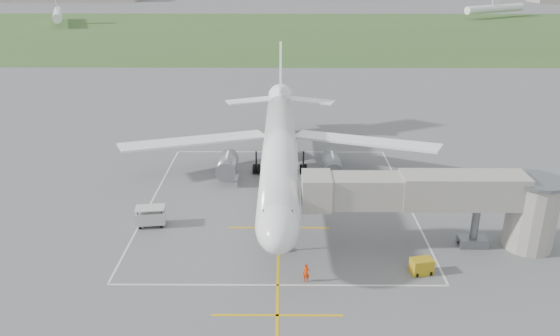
{
  "coord_description": "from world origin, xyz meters",
  "views": [
    {
      "loc": [
        0.43,
        -58.04,
        25.5
      ],
      "look_at": [
        0.08,
        -4.0,
        4.0
      ],
      "focal_mm": 35.0,
      "sensor_mm": 36.0,
      "label": 1
    }
  ],
  "objects_px": {
    "gpu_unit": "(422,266)",
    "airliner": "(280,150)",
    "baggage_cart": "(151,216)",
    "ramp_worker_nose": "(306,273)",
    "jet_bridge": "(453,200)",
    "ramp_worker_wing": "(226,175)"
  },
  "relations": [
    {
      "from": "gpu_unit",
      "to": "ramp_worker_nose",
      "type": "distance_m",
      "value": 9.95
    },
    {
      "from": "jet_bridge",
      "to": "baggage_cart",
      "type": "bearing_deg",
      "value": 172.14
    },
    {
      "from": "ramp_worker_nose",
      "to": "ramp_worker_wing",
      "type": "distance_m",
      "value": 22.86
    },
    {
      "from": "jet_bridge",
      "to": "gpu_unit",
      "type": "bearing_deg",
      "value": -127.51
    },
    {
      "from": "jet_bridge",
      "to": "baggage_cart",
      "type": "xyz_separation_m",
      "value": [
        -28.46,
        3.93,
        -3.73
      ]
    },
    {
      "from": "ramp_worker_nose",
      "to": "gpu_unit",
      "type": "bearing_deg",
      "value": 13.89
    },
    {
      "from": "ramp_worker_wing",
      "to": "jet_bridge",
      "type": "bearing_deg",
      "value": 160.94
    },
    {
      "from": "baggage_cart",
      "to": "ramp_worker_wing",
      "type": "bearing_deg",
      "value": 53.13
    },
    {
      "from": "baggage_cart",
      "to": "ramp_worker_wing",
      "type": "distance_m",
      "value": 12.94
    },
    {
      "from": "airliner",
      "to": "gpu_unit",
      "type": "bearing_deg",
      "value": -57.12
    },
    {
      "from": "ramp_worker_nose",
      "to": "ramp_worker_wing",
      "type": "bearing_deg",
      "value": 118.29
    },
    {
      "from": "gpu_unit",
      "to": "ramp_worker_nose",
      "type": "relative_size",
      "value": 1.25
    },
    {
      "from": "gpu_unit",
      "to": "baggage_cart",
      "type": "relative_size",
      "value": 0.66
    },
    {
      "from": "jet_bridge",
      "to": "baggage_cart",
      "type": "height_order",
      "value": "jet_bridge"
    },
    {
      "from": "jet_bridge",
      "to": "ramp_worker_nose",
      "type": "relative_size",
      "value": 14.52
    },
    {
      "from": "jet_bridge",
      "to": "ramp_worker_wing",
      "type": "distance_m",
      "value": 27.05
    },
    {
      "from": "airliner",
      "to": "baggage_cart",
      "type": "xyz_separation_m",
      "value": [
        -12.74,
        -10.32,
        -3.37
      ]
    },
    {
      "from": "airliner",
      "to": "ramp_worker_nose",
      "type": "distance_m",
      "value": 20.67
    },
    {
      "from": "baggage_cart",
      "to": "ramp_worker_nose",
      "type": "height_order",
      "value": "baggage_cart"
    },
    {
      "from": "airliner",
      "to": "baggage_cart",
      "type": "distance_m",
      "value": 16.74
    },
    {
      "from": "gpu_unit",
      "to": "airliner",
      "type": "bearing_deg",
      "value": 110.26
    },
    {
      "from": "airliner",
      "to": "gpu_unit",
      "type": "xyz_separation_m",
      "value": [
        12.19,
        -18.85,
        -3.73
      ]
    }
  ]
}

